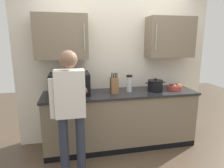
# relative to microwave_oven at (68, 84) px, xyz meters

# --- Properties ---
(back_wall_tiled) EXTENTS (3.23, 0.44, 2.74)m
(back_wall_tiled) POSITION_rel_microwave_oven_xyz_m (0.81, 0.28, 0.41)
(back_wall_tiled) COLOR beige
(back_wall_tiled) RESTS_ON ground_plane
(counter_unit) EXTENTS (2.41, 0.64, 0.90)m
(counter_unit) POSITION_rel_microwave_oven_xyz_m (0.81, -0.03, -0.61)
(counter_unit) COLOR #756651
(counter_unit) RESTS_ON ground_plane
(microwave_oven) EXTENTS (0.59, 0.80, 0.33)m
(microwave_oven) POSITION_rel_microwave_oven_xyz_m (0.00, 0.00, 0.00)
(microwave_oven) COLOR black
(microwave_oven) RESTS_ON counter_unit
(fruit_bowl) EXTENTS (0.24, 0.24, 0.10)m
(fruit_bowl) POSITION_rel_microwave_oven_xyz_m (1.73, -0.05, -0.12)
(fruit_bowl) COLOR #AD3D33
(fruit_bowl) RESTS_ON counter_unit
(knife_block) EXTENTS (0.11, 0.15, 0.32)m
(knife_block) POSITION_rel_microwave_oven_xyz_m (0.70, -0.04, -0.04)
(knife_block) COLOR brown
(knife_block) RESTS_ON counter_unit
(stock_pot) EXTENTS (0.34, 0.24, 0.21)m
(stock_pot) POSITION_rel_microwave_oven_xyz_m (1.37, -0.07, -0.07)
(stock_pot) COLOR black
(stock_pot) RESTS_ON counter_unit
(thermos_flask) EXTENTS (0.09, 0.09, 0.27)m
(thermos_flask) POSITION_rel_microwave_oven_xyz_m (0.95, -0.02, -0.03)
(thermos_flask) COLOR #B7BABF
(thermos_flask) RESTS_ON counter_unit
(person_figure) EXTENTS (0.44, 0.52, 1.59)m
(person_figure) POSITION_rel_microwave_oven_xyz_m (0.03, -0.69, -0.11)
(person_figure) COLOR #282D3D
(person_figure) RESTS_ON ground_plane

